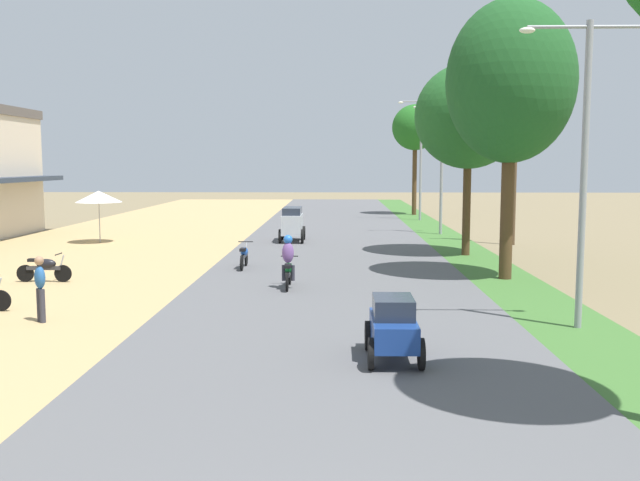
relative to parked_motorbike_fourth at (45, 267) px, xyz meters
The scene contains 14 objects.
parked_motorbike_fourth is the anchor object (origin of this frame).
vendor_umbrella 11.62m from the parked_motorbike_fourth, 100.08° to the left, with size 2.20×2.20×2.52m.
pedestrian_on_shoulder 6.21m from the parked_motorbike_fourth, 68.15° to the right, with size 0.42×0.43×1.62m.
median_tree_second 16.31m from the parked_motorbike_fourth, ahead, with size 4.19×4.19×9.16m.
median_tree_third 17.37m from the parked_motorbike_fourth, 25.48° to the left, with size 4.45×4.45×7.96m.
median_tree_fourth 34.54m from the parked_motorbike_fourth, 63.24° to the left, with size 3.42×3.42×8.19m.
streetlamp_near 16.73m from the parked_motorbike_fourth, 21.67° to the right, with size 3.16×0.20×7.05m.
streetlamp_mid 22.30m from the parked_motorbike_fourth, 46.40° to the left, with size 3.16×0.20×7.06m.
streetlamp_far 29.89m from the parked_motorbike_fourth, 59.15° to the left, with size 3.16×0.20×8.11m.
utility_pole_near 21.64m from the parked_motorbike_fourth, 32.33° to the left, with size 1.80×0.20×8.77m.
car_hatchback_blue 13.83m from the parked_motorbike_fourth, 39.93° to the right, with size 1.04×2.00×1.23m.
car_van_silver 14.06m from the parked_motorbike_fourth, 58.61° to the left, with size 1.19×2.41×1.67m.
motorbike_foreground_rider 8.09m from the parked_motorbike_fourth, ahead, with size 0.54×1.80×1.66m.
motorbike_ahead_second 6.84m from the parked_motorbike_fourth, 26.85° to the left, with size 0.54×1.80×0.94m.
Camera 1 is at (0.11, -4.81, 3.91)m, focal length 39.43 mm.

